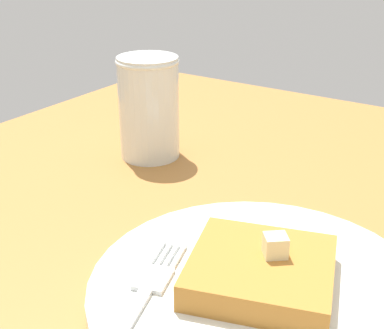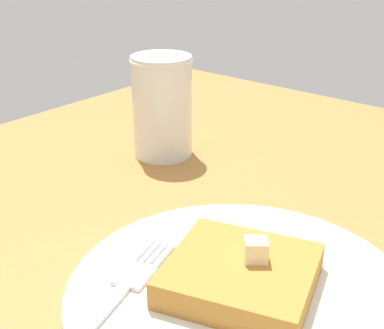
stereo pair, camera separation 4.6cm
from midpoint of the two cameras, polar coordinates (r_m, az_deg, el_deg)
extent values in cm
cylinder|color=silver|center=(37.63, 8.76, -13.70)|extent=(23.56, 23.56, 1.27)
torus|color=#2F303A|center=(37.48, 8.78, -13.41)|extent=(23.56, 23.56, 0.80)
cube|color=#AF712E|center=(36.66, 8.92, -11.70)|extent=(11.34, 11.69, 1.97)
cube|color=beige|center=(36.12, 10.56, -9.08)|extent=(2.03, 2.05, 1.52)
cube|color=silver|center=(37.59, -2.59, -11.89)|extent=(3.31, 2.91, 0.36)
cube|color=silver|center=(40.10, -1.81, -9.30)|extent=(3.16, 1.22, 0.36)
cube|color=silver|center=(39.91, -1.08, -9.47)|extent=(3.16, 1.22, 0.36)
cube|color=silver|center=(39.72, -0.34, -9.64)|extent=(3.16, 1.22, 0.36)
cube|color=silver|center=(39.54, 0.40, -9.82)|extent=(3.16, 1.22, 0.36)
cylinder|color=#331A0B|center=(58.63, -0.90, 5.00)|extent=(5.98, 5.98, 8.63)
cylinder|color=silver|center=(58.24, -0.91, 6.16)|extent=(6.50, 6.50, 11.11)
torus|color=silver|center=(56.87, -0.95, 11.05)|extent=(6.74, 6.74, 0.50)
camera|label=1|loc=(0.02, -87.14, 1.28)|focal=50.00mm
camera|label=2|loc=(0.02, 92.86, -1.28)|focal=50.00mm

